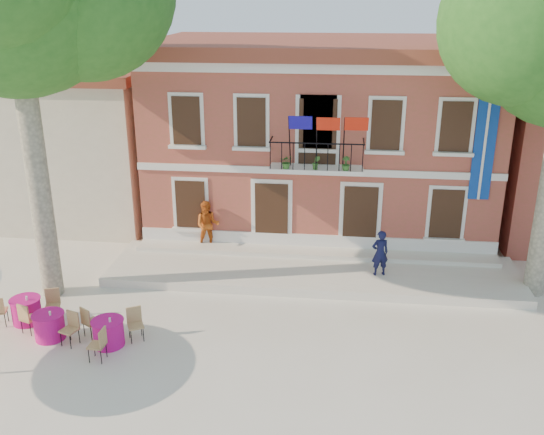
{
  "coord_description": "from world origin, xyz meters",
  "views": [
    {
      "loc": [
        2.75,
        -14.61,
        9.19
      ],
      "look_at": [
        0.7,
        3.5,
        2.43
      ],
      "focal_mm": 40.0,
      "sensor_mm": 36.0,
      "label": 1
    }
  ],
  "objects_px": {
    "cafe_table_1": "(108,331)",
    "cafe_table_3": "(26,310)",
    "pedestrian_navy": "(380,253)",
    "pedestrian_orange": "(208,225)",
    "cafe_table_0": "(49,325)"
  },
  "relations": [
    {
      "from": "pedestrian_navy",
      "to": "pedestrian_orange",
      "type": "bearing_deg",
      "value": -30.56
    },
    {
      "from": "pedestrian_navy",
      "to": "cafe_table_0",
      "type": "relative_size",
      "value": 0.81
    },
    {
      "from": "cafe_table_1",
      "to": "cafe_table_3",
      "type": "relative_size",
      "value": 0.96
    },
    {
      "from": "pedestrian_navy",
      "to": "cafe_table_0",
      "type": "height_order",
      "value": "pedestrian_navy"
    },
    {
      "from": "cafe_table_0",
      "to": "pedestrian_navy",
      "type": "bearing_deg",
      "value": 26.06
    },
    {
      "from": "pedestrian_orange",
      "to": "cafe_table_0",
      "type": "bearing_deg",
      "value": -123.09
    },
    {
      "from": "pedestrian_navy",
      "to": "pedestrian_orange",
      "type": "relative_size",
      "value": 0.87
    },
    {
      "from": "pedestrian_navy",
      "to": "pedestrian_orange",
      "type": "xyz_separation_m",
      "value": [
        -6.17,
        1.59,
        0.12
      ]
    },
    {
      "from": "pedestrian_orange",
      "to": "cafe_table_1",
      "type": "height_order",
      "value": "pedestrian_orange"
    },
    {
      "from": "cafe_table_0",
      "to": "cafe_table_3",
      "type": "xyz_separation_m",
      "value": [
        -1.08,
        0.77,
        0.0
      ]
    },
    {
      "from": "pedestrian_navy",
      "to": "cafe_table_3",
      "type": "distance_m",
      "value": 11.19
    },
    {
      "from": "pedestrian_navy",
      "to": "cafe_table_1",
      "type": "height_order",
      "value": "pedestrian_navy"
    },
    {
      "from": "cafe_table_1",
      "to": "pedestrian_navy",
      "type": "bearing_deg",
      "value": 31.98
    },
    {
      "from": "cafe_table_1",
      "to": "cafe_table_3",
      "type": "bearing_deg",
      "value": 162.04
    },
    {
      "from": "pedestrian_orange",
      "to": "cafe_table_0",
      "type": "xyz_separation_m",
      "value": [
        -3.24,
        -6.19,
        -0.79
      ]
    }
  ]
}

